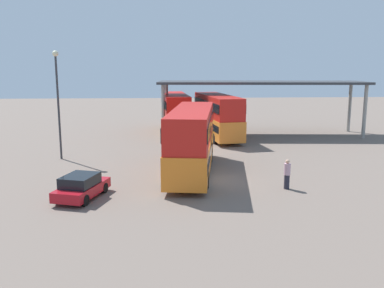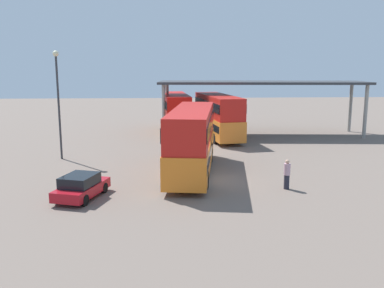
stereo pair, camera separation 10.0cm
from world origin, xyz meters
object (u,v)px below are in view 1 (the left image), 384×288
object	(u,v)px
double_decker_near_canopy	(175,111)
lamppost_tall	(58,92)
double_decker_mid_row	(217,115)
parked_hatchback	(81,187)
double_decker_main	(192,138)
pedestrian_waiting	(287,174)

from	to	relation	value
double_decker_near_canopy	lamppost_tall	distance (m)	15.96
double_decker_mid_row	parked_hatchback	bearing A→B (deg)	144.76
parked_hatchback	double_decker_mid_row	bearing A→B (deg)	-9.95
double_decker_main	double_decker_mid_row	xyz separation A→B (m)	(3.43, 13.96, -0.03)
parked_hatchback	pedestrian_waiting	size ratio (longest dim) A/B	2.27
pedestrian_waiting	lamppost_tall	bearing A→B (deg)	4.83
double_decker_main	parked_hatchback	xyz separation A→B (m)	(-6.39, -5.17, -1.72)
lamppost_tall	pedestrian_waiting	world-z (taller)	lamppost_tall
double_decker_near_canopy	double_decker_mid_row	size ratio (longest dim) A/B	0.93
parked_hatchback	pedestrian_waiting	xyz separation A→B (m)	(11.76, 1.08, 0.22)
parked_hatchback	lamppost_tall	distance (m)	11.62
double_decker_main	double_decker_near_canopy	xyz separation A→B (m)	(-0.76, 17.63, -0.09)
pedestrian_waiting	double_decker_main	bearing A→B (deg)	-2.08
double_decker_near_canopy	lamppost_tall	size ratio (longest dim) A/B	1.23
double_decker_mid_row	pedestrian_waiting	distance (m)	18.22
double_decker_mid_row	lamppost_tall	world-z (taller)	lamppost_tall
double_decker_mid_row	pedestrian_waiting	xyz separation A→B (m)	(1.94, -18.05, -1.47)
double_decker_near_canopy	parked_hatchback	bearing A→B (deg)	162.55
parked_hatchback	double_decker_near_canopy	size ratio (longest dim) A/B	0.40
double_decker_mid_row	pedestrian_waiting	size ratio (longest dim) A/B	6.20
double_decker_main	pedestrian_waiting	world-z (taller)	double_decker_main
double_decker_main	parked_hatchback	size ratio (longest dim) A/B	2.88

